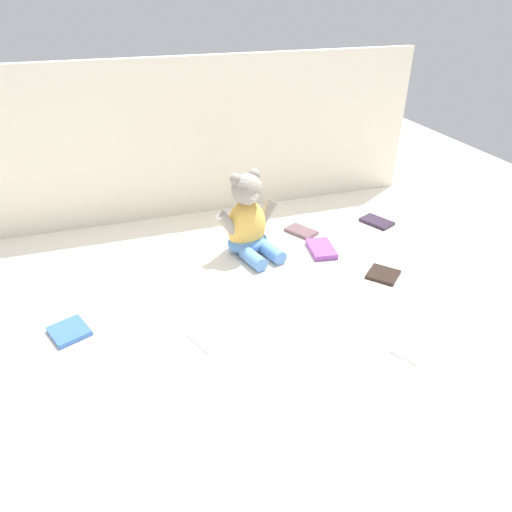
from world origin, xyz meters
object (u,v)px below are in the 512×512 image
at_px(book_case_2, 377,222).
at_px(teddy_bear, 248,223).
at_px(book_case_4, 413,344).
at_px(book_case_5, 206,334).
at_px(book_case_0, 301,231).
at_px(book_case_3, 69,331).
at_px(book_case_1, 383,274).
at_px(book_case_6, 321,249).

bearing_deg(book_case_2, teddy_bear, -19.48).
relative_size(book_case_4, book_case_5, 0.96).
bearing_deg(book_case_5, book_case_0, 21.39).
bearing_deg(book_case_5, book_case_3, 137.60).
bearing_deg(book_case_1, book_case_0, 69.74).
bearing_deg(book_case_6, book_case_1, -51.25).
height_order(book_case_1, book_case_2, book_case_2).
xyz_separation_m(book_case_4, book_case_6, (-0.02, 0.51, 0.00)).
height_order(teddy_bear, book_case_6, teddy_bear).
bearing_deg(book_case_6, book_case_5, -139.00).
relative_size(book_case_0, book_case_5, 0.82).
distance_m(book_case_3, book_case_5, 0.37).
xyz_separation_m(book_case_1, book_case_4, (-0.10, -0.31, -0.00)).
relative_size(book_case_2, book_case_6, 0.91).
bearing_deg(book_case_0, book_case_4, 63.99).
xyz_separation_m(book_case_2, book_case_4, (-0.28, -0.64, -0.00)).
relative_size(book_case_0, book_case_2, 0.95).
bearing_deg(book_case_3, book_case_4, -133.74).
distance_m(book_case_0, book_case_1, 0.38).
xyz_separation_m(book_case_0, book_case_2, (0.31, -0.02, -0.00)).
xyz_separation_m(book_case_1, book_case_6, (-0.12, 0.20, 0.00)).
height_order(book_case_3, book_case_6, book_case_6).
relative_size(teddy_bear, book_case_1, 3.10).
bearing_deg(book_case_0, book_case_5, 15.53).
xyz_separation_m(teddy_bear, book_case_1, (0.36, -0.29, -0.10)).
bearing_deg(book_case_5, book_case_4, -45.24).
relative_size(book_case_1, book_case_2, 0.78).
bearing_deg(book_case_6, book_case_4, -79.62).
xyz_separation_m(book_case_3, book_case_4, (0.84, -0.33, -0.00)).
xyz_separation_m(book_case_0, book_case_5, (-0.47, -0.46, -0.00)).
xyz_separation_m(book_case_2, book_case_5, (-0.78, -0.44, -0.00)).
xyz_separation_m(book_case_4, book_case_5, (-0.50, 0.20, -0.00)).
relative_size(book_case_0, book_case_3, 1.15).
distance_m(book_case_4, book_case_6, 0.51).
height_order(book_case_4, book_case_5, book_case_4).
relative_size(book_case_2, book_case_4, 0.90).
bearing_deg(book_case_3, book_case_1, -113.64).
xyz_separation_m(book_case_1, book_case_2, (0.18, 0.33, 0.00)).
xyz_separation_m(book_case_5, book_case_6, (0.48, 0.31, 0.01)).
relative_size(book_case_2, book_case_5, 0.86).
relative_size(book_case_4, book_case_6, 1.01).
bearing_deg(book_case_2, book_case_0, -27.47).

